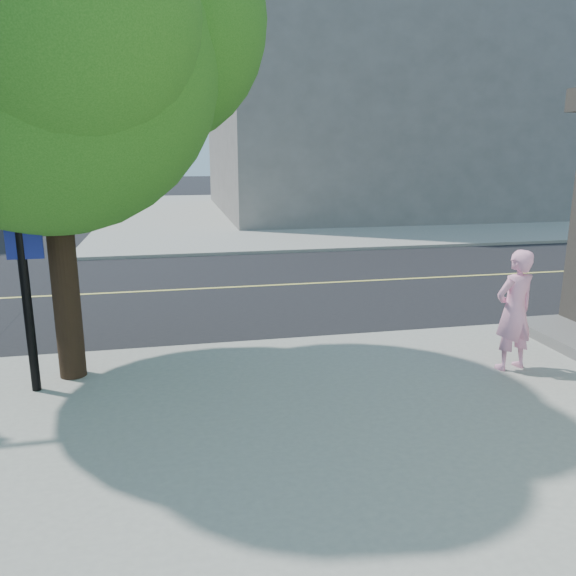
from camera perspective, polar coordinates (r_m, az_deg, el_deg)
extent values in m
plane|color=black|center=(10.17, -23.82, -6.82)|extent=(140.00, 140.00, 0.00)
cube|color=black|center=(14.41, -20.28, -0.64)|extent=(140.00, 9.00, 0.01)
cube|color=gray|center=(33.00, 8.37, 7.80)|extent=(29.00, 25.00, 0.12)
cube|color=slate|center=(33.69, 9.35, 19.92)|extent=(18.00, 16.00, 14.00)
imported|color=#FEA0C7|center=(9.09, 21.87, -2.10)|extent=(0.75, 0.57, 1.84)
cylinder|color=black|center=(8.56, -21.87, 3.64)|extent=(0.38, 0.38, 3.78)
sphere|color=#34771E|center=(8.53, -23.46, 20.54)|extent=(4.63, 4.63, 4.63)
sphere|color=#34771E|center=(9.13, -14.49, 24.69)|extent=(3.57, 3.57, 3.57)
sphere|color=#34771E|center=(7.39, -22.11, 24.39)|extent=(3.15, 3.15, 3.15)
cylinder|color=black|center=(8.17, -25.45, 4.60)|extent=(0.12, 0.12, 4.27)
cube|color=white|center=(8.09, -25.50, 8.16)|extent=(0.56, 0.04, 0.20)
cube|color=navy|center=(8.14, -25.14, 4.60)|extent=(0.46, 0.04, 0.56)
imported|color=black|center=(8.10, -26.42, 13.86)|extent=(0.17, 0.20, 1.02)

